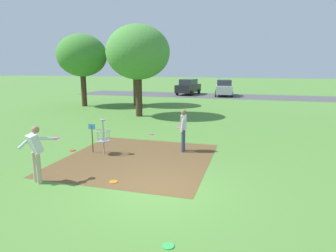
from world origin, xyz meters
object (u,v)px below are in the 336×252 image
at_px(player_throwing, 36,151).
at_px(tree_near_right, 138,53).
at_px(frisbee_near_basket, 113,182).
at_px(parked_car_leftmost, 188,87).
at_px(frisbee_by_tee, 73,151).
at_px(frisbee_far_left, 151,134).
at_px(frisbee_mid_grass, 168,246).
at_px(disc_golf_basket, 102,135).
at_px(tree_mid_center, 82,56).
at_px(tree_mid_left, 135,58).
at_px(player_foreground_watching, 183,128).
at_px(parked_car_center_left, 224,88).

distance_m(player_throwing, tree_near_right, 12.32).
relative_size(frisbee_near_basket, parked_car_leftmost, 0.06).
bearing_deg(frisbee_near_basket, frisbee_by_tee, 140.74).
distance_m(frisbee_by_tee, parked_car_leftmost, 24.76).
bearing_deg(frisbee_far_left, frisbee_mid_grass, -68.74).
distance_m(disc_golf_basket, tree_mid_center, 15.16).
xyz_separation_m(frisbee_far_left, tree_mid_left, (-4.92, 10.09, 4.02)).
distance_m(player_foreground_watching, tree_near_right, 9.47).
height_order(player_foreground_watching, parked_car_leftmost, parked_car_leftmost).
bearing_deg(tree_mid_center, parked_car_center_left, 48.65).
distance_m(frisbee_mid_grass, tree_near_right, 15.61).
bearing_deg(parked_car_leftmost, parked_car_center_left, -6.24).
xyz_separation_m(player_throwing, tree_near_right, (-1.46, 11.78, 3.27)).
relative_size(disc_golf_basket, parked_car_center_left, 0.32).
bearing_deg(player_foreground_watching, tree_near_right, 123.12).
bearing_deg(parked_car_leftmost, frisbee_near_basket, -82.42).
bearing_deg(frisbee_near_basket, tree_near_right, 107.84).
relative_size(player_foreground_watching, parked_car_leftmost, 0.39).
height_order(player_throwing, frisbee_far_left, player_throwing).
height_order(frisbee_mid_grass, tree_near_right, tree_near_right).
bearing_deg(player_throwing, tree_mid_center, 117.27).
bearing_deg(parked_car_leftmost, player_foreground_watching, -78.27).
bearing_deg(tree_mid_center, frisbee_by_tee, -60.31).
height_order(frisbee_mid_grass, tree_mid_left, tree_mid_left).
bearing_deg(frisbee_mid_grass, frisbee_near_basket, 133.27).
xyz_separation_m(player_foreground_watching, tree_mid_center, (-11.28, 10.96, 3.26)).
xyz_separation_m(frisbee_by_tee, tree_mid_center, (-6.92, 12.14, 4.22)).
height_order(disc_golf_basket, tree_mid_center, tree_mid_center).
bearing_deg(tree_near_right, tree_mid_left, 114.23).
xyz_separation_m(player_foreground_watching, parked_car_leftmost, (-4.89, 23.55, -0.05)).
relative_size(frisbee_near_basket, frisbee_by_tee, 1.06).
relative_size(disc_golf_basket, frisbee_by_tee, 5.94).
distance_m(frisbee_by_tee, tree_mid_left, 14.58).
bearing_deg(frisbee_mid_grass, tree_near_right, 113.70).
distance_m(player_throwing, tree_mid_center, 17.52).
height_order(player_foreground_watching, player_throwing, same).
distance_m(tree_mid_center, parked_car_center_left, 16.49).
xyz_separation_m(player_foreground_watching, frisbee_by_tee, (-4.36, -1.19, -0.96)).
relative_size(tree_near_right, parked_car_leftmost, 1.37).
distance_m(disc_golf_basket, player_throwing, 3.16).
height_order(tree_near_right, parked_car_center_left, tree_near_right).
bearing_deg(tree_mid_center, player_throwing, -62.73).
bearing_deg(disc_golf_basket, frisbee_mid_grass, -50.87).
height_order(frisbee_far_left, parked_car_leftmost, parked_car_leftmost).
distance_m(player_foreground_watching, frisbee_near_basket, 4.04).
bearing_deg(frisbee_far_left, frisbee_near_basket, -81.11).
xyz_separation_m(frisbee_mid_grass, tree_mid_center, (-12.47, 17.27, 4.22)).
height_order(frisbee_mid_grass, frisbee_far_left, same).
bearing_deg(frisbee_far_left, frisbee_by_tee, -120.33).
height_order(player_foreground_watching, tree_near_right, tree_near_right).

